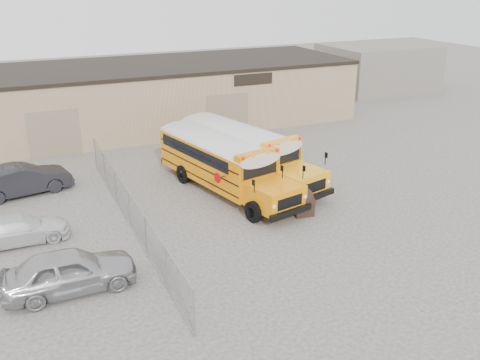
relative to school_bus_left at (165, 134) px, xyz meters
name	(u,v)px	position (x,y,z in m)	size (l,w,h in m)	color
ground	(274,228)	(1.75, -11.40, -1.73)	(120.00, 120.00, 0.00)	#474441
warehouse	(154,94)	(1.75, 8.59, 0.65)	(30.20, 10.20, 4.67)	tan
chainlink_fence	(129,208)	(-4.25, -8.40, -0.82)	(0.07, 18.07, 1.81)	gray
distant_building_right	(377,68)	(25.75, 12.60, 0.47)	(10.00, 8.00, 4.40)	gray
school_bus_left	(165,134)	(0.00, 0.00, 0.00)	(4.68, 10.48, 2.98)	orange
school_bus_right	(183,126)	(1.55, 1.17, 0.02)	(5.14, 10.60, 3.02)	#FFA310
tarp_bundle	(303,201)	(3.73, -10.61, -1.01)	(1.05, 1.02, 1.39)	black
car_silver	(69,271)	(-7.52, -12.94, -0.90)	(1.95, 4.83, 1.65)	#B4B4B9
car_white	(18,229)	(-9.07, -8.08, -1.10)	(1.75, 4.29, 1.25)	silver
car_dark	(22,180)	(-8.54, -2.33, -0.91)	(1.73, 4.97, 1.64)	black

